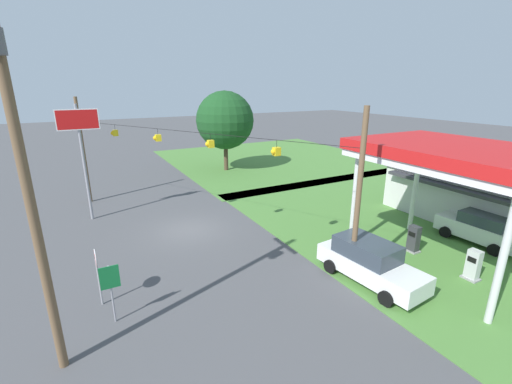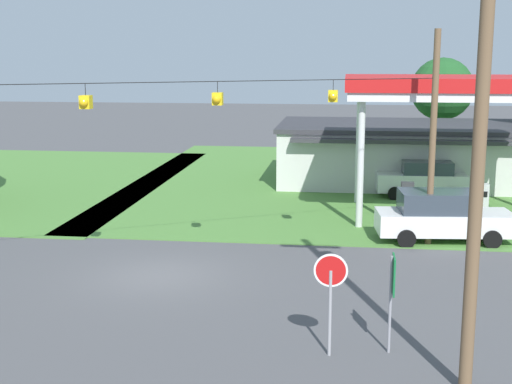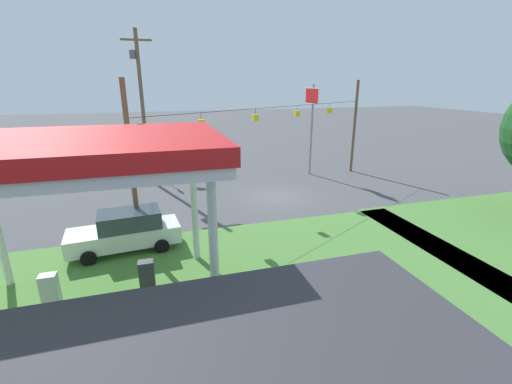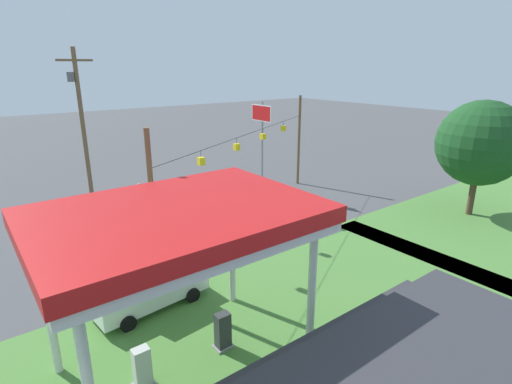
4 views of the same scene
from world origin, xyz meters
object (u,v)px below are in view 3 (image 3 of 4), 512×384
(stop_sign_overhead, at_px, (312,110))
(route_sign, at_px, (168,164))
(stop_sign_roadside, at_px, (186,160))
(fuel_pump_near, at_px, (147,280))
(car_at_pumps_rear, at_px, (100,372))
(car_at_pumps_front, at_px, (126,231))
(utility_pole_main, at_px, (142,101))
(gas_station_canopy, at_px, (80,154))
(fuel_pump_far, at_px, (51,295))

(stop_sign_overhead, relative_size, route_sign, 3.17)
(stop_sign_roadside, xyz_separation_m, stop_sign_overhead, (-10.57, 0.35, 3.73))
(fuel_pump_near, relative_size, car_at_pumps_rear, 0.34)
(car_at_pumps_front, height_order, stop_sign_roadside, stop_sign_roadside)
(utility_pole_main, bearing_deg, gas_station_canopy, 84.43)
(route_sign, bearing_deg, car_at_pumps_rear, 82.23)
(stop_sign_roadside, relative_size, utility_pole_main, 0.22)
(route_sign, bearing_deg, stop_sign_overhead, 179.94)
(fuel_pump_far, bearing_deg, car_at_pumps_rear, 116.04)
(fuel_pump_near, height_order, car_at_pumps_rear, car_at_pumps_rear)
(car_at_pumps_rear, bearing_deg, fuel_pump_far, 114.16)
(fuel_pump_far, height_order, route_sign, route_sign)
(fuel_pump_near, xyz_separation_m, stop_sign_roadside, (-3.00, -15.34, 1.10))
(stop_sign_roadside, bearing_deg, gas_station_canopy, -106.66)
(car_at_pumps_front, height_order, stop_sign_overhead, stop_sign_overhead)
(fuel_pump_near, bearing_deg, fuel_pump_far, 0.00)
(stop_sign_overhead, height_order, utility_pole_main, utility_pole_main)
(gas_station_canopy, height_order, route_sign, gas_station_canopy)
(fuel_pump_near, distance_m, stop_sign_roadside, 15.67)
(utility_pole_main, bearing_deg, fuel_pump_near, 89.85)
(car_at_pumps_rear, bearing_deg, stop_sign_roadside, 76.39)
(fuel_pump_near, distance_m, route_sign, 15.11)
(gas_station_canopy, relative_size, fuel_pump_far, 5.85)
(car_at_pumps_front, distance_m, car_at_pumps_rear, 8.61)
(car_at_pumps_front, relative_size, stop_sign_overhead, 0.69)
(stop_sign_roadside, bearing_deg, utility_pole_main, 154.24)
(utility_pole_main, bearing_deg, car_at_pumps_rear, 86.95)
(fuel_pump_far, height_order, stop_sign_roadside, stop_sign_roadside)
(fuel_pump_near, height_order, car_at_pumps_front, car_at_pumps_front)
(car_at_pumps_front, bearing_deg, fuel_pump_far, 57.16)
(gas_station_canopy, height_order, fuel_pump_far, gas_station_canopy)
(fuel_pump_far, relative_size, car_at_pumps_rear, 0.34)
(fuel_pump_far, xyz_separation_m, stop_sign_overhead, (-16.76, -14.99, 4.83))
(route_sign, bearing_deg, stop_sign_roadside, -166.82)
(gas_station_canopy, height_order, stop_sign_overhead, stop_sign_overhead)
(stop_sign_roadside, distance_m, route_sign, 1.49)
(gas_station_canopy, xyz_separation_m, fuel_pump_far, (1.59, -0.00, -4.84))
(gas_station_canopy, relative_size, car_at_pumps_front, 1.69)
(fuel_pump_near, bearing_deg, route_sign, -95.92)
(fuel_pump_near, bearing_deg, gas_station_canopy, 0.06)
(car_at_pumps_front, bearing_deg, stop_sign_roadside, -115.14)
(car_at_pumps_front, bearing_deg, fuel_pump_near, 96.99)
(gas_station_canopy, height_order, utility_pole_main, utility_pole_main)
(fuel_pump_far, relative_size, stop_sign_overhead, 0.20)
(car_at_pumps_front, distance_m, utility_pole_main, 13.61)
(car_at_pumps_front, relative_size, utility_pole_main, 0.45)
(fuel_pump_far, xyz_separation_m, stop_sign_roadside, (-6.18, -15.34, 1.10))
(car_at_pumps_rear, height_order, route_sign, route_sign)
(fuel_pump_far, distance_m, car_at_pumps_front, 4.86)
(car_at_pumps_front, bearing_deg, stop_sign_overhead, -149.11)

